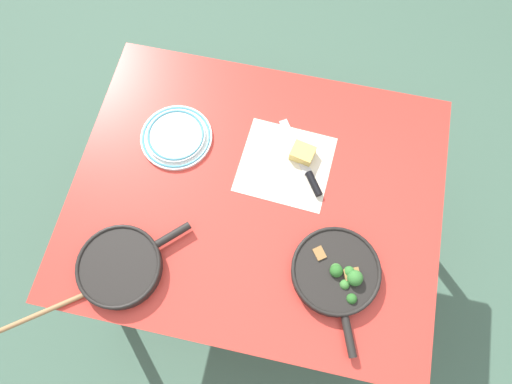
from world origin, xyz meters
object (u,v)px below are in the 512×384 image
skillet_broccoli (336,272)px  wooden_spoon (80,296)px  cheese_block (303,153)px  skillet_eggs (121,266)px  dinner_plate_stack (176,136)px  grater_knife (306,168)px

skillet_broccoli → wooden_spoon: size_ratio=1.06×
skillet_broccoli → wooden_spoon: (0.73, 0.23, -0.02)m
skillet_broccoli → cheese_block: size_ratio=4.37×
skillet_eggs → cheese_block: size_ratio=3.63×
skillet_broccoli → wooden_spoon: skillet_broccoli is taller
skillet_eggs → dinner_plate_stack: bearing=40.2°
skillet_broccoli → skillet_eggs: 0.64m
skillet_eggs → skillet_broccoli: bearing=-34.1°
wooden_spoon → grater_knife: size_ratio=1.33×
wooden_spoon → cheese_block: cheese_block is taller
cheese_block → skillet_eggs: bearing=46.2°
skillet_broccoli → cheese_block: 0.40m
wooden_spoon → cheese_block: 0.81m
wooden_spoon → grater_knife: (-0.58, -0.55, 0.00)m
skillet_eggs → grater_knife: bearing=-2.4°
cheese_block → dinner_plate_stack: 0.43m
dinner_plate_stack → wooden_spoon: bearing=76.6°
skillet_eggs → dinner_plate_stack: skillet_eggs is taller
skillet_broccoli → wooden_spoon: bearing=-92.8°
dinner_plate_stack → cheese_block: bearing=-176.6°
cheese_block → dinner_plate_stack: bearing=3.4°
cheese_block → wooden_spoon: bearing=46.7°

